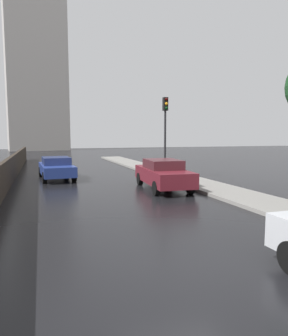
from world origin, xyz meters
name	(u,v)px	position (x,y,z in m)	size (l,w,h in m)	color
ground	(186,262)	(0.00, 0.00, 0.00)	(120.00, 120.00, 0.00)	black
car_maroon_mid_road	(163,174)	(2.84, 8.11, 0.75)	(2.07, 4.68, 1.43)	maroon
car_blue_far_ahead	(56,168)	(-1.87, 13.26, 0.69)	(2.02, 4.50, 1.32)	navy
traffic_light	(165,123)	(4.14, 10.95, 3.32)	(0.26, 0.39, 4.62)	black
distant_tower	(36,67)	(-3.03, 53.91, 14.95)	(10.99, 8.57, 33.79)	#9E9993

